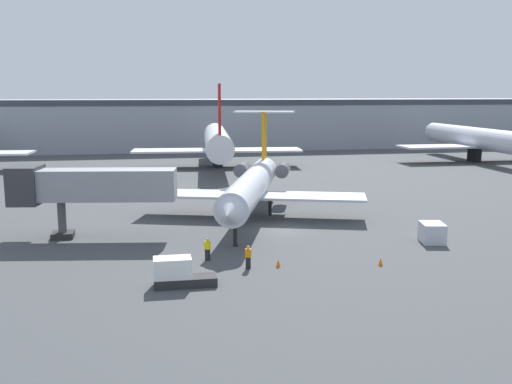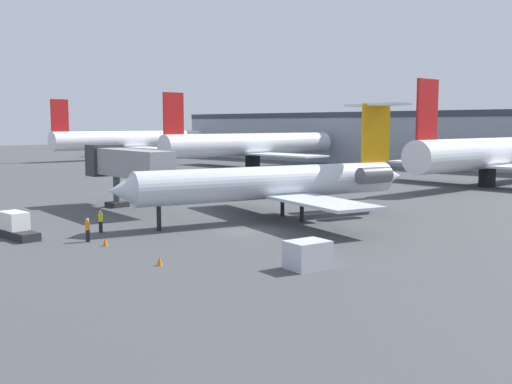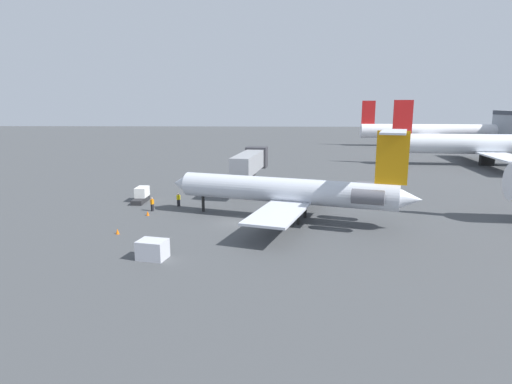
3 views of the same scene
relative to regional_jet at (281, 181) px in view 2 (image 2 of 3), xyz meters
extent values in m
cube|color=#424447|center=(1.41, -6.12, -3.43)|extent=(400.00, 400.00, 0.10)
cylinder|color=silver|center=(-0.26, -0.81, -0.07)|extent=(10.11, 24.15, 2.80)
cone|color=silver|center=(-4.23, -13.23, -0.07)|extent=(3.20, 2.91, 2.66)
cone|color=silver|center=(3.74, 11.69, -0.07)|extent=(3.06, 3.20, 2.38)
cube|color=silver|center=(5.69, -1.67, -1.17)|extent=(11.04, 7.29, 0.24)
cube|color=silver|center=(-5.60, 1.94, -1.17)|extent=(11.04, 7.29, 0.24)
cylinder|color=#595960|center=(4.74, 7.28, 0.33)|extent=(2.40, 3.50, 1.50)
cylinder|color=#595960|center=(0.36, 8.68, 0.33)|extent=(2.40, 3.50, 1.50)
cube|color=orange|center=(3.16, 9.89, 4.06)|extent=(1.20, 3.12, 5.46)
cube|color=silver|center=(3.16, 9.89, 6.69)|extent=(7.21, 4.36, 0.20)
cylinder|color=black|center=(-3.37, -10.56, -2.43)|extent=(0.36, 0.36, 1.91)
cylinder|color=black|center=(1.87, 0.61, -2.43)|extent=(0.36, 0.36, 1.91)
cylinder|color=black|center=(-1.18, 1.58, -2.43)|extent=(0.36, 0.36, 1.91)
cube|color=gray|center=(-14.23, -5.57, 1.19)|extent=(13.16, 4.54, 2.60)
cube|color=#333338|center=(-20.22, -4.65, 1.19)|extent=(2.86, 3.53, 3.20)
cylinder|color=#4C4C51|center=(-17.42, -5.08, -1.75)|extent=(0.70, 0.70, 3.27)
cube|color=#262626|center=(-17.42, -5.08, -3.13)|extent=(1.80, 1.80, 0.50)
cube|color=black|center=(-3.41, -16.79, -2.96)|extent=(0.39, 0.34, 0.85)
cube|color=orange|center=(-3.41, -16.79, -2.23)|extent=(0.47, 0.39, 0.60)
sphere|color=tan|center=(-3.41, -16.79, -1.81)|extent=(0.24, 0.24, 0.24)
cube|color=black|center=(-5.98, -14.13, -2.96)|extent=(0.40, 0.39, 0.85)
cube|color=yellow|center=(-5.98, -14.13, -2.23)|extent=(0.47, 0.46, 0.60)
sphere|color=tan|center=(-5.98, -14.13, -1.81)|extent=(0.24, 0.24, 0.24)
cube|color=#262628|center=(-7.99, -19.63, -3.08)|extent=(4.01, 1.42, 0.60)
cube|color=white|center=(-8.79, -19.62, -2.13)|extent=(2.41, 1.41, 1.30)
cube|color=silver|center=(12.83, -12.31, -2.57)|extent=(2.27, 2.67, 1.62)
cone|color=orange|center=(-1.23, -16.76, -3.11)|extent=(0.36, 0.36, 0.55)
cone|color=orange|center=(6.07, -17.74, -3.11)|extent=(0.36, 0.36, 0.55)
cylinder|color=white|center=(-86.90, 45.33, 1.16)|extent=(6.86, 40.11, 4.28)
cube|color=red|center=(-88.06, 27.41, 6.80)|extent=(0.56, 4.01, 7.00)
cube|color=white|center=(-86.90, 45.33, -0.58)|extent=(33.85, 8.16, 0.30)
cube|color=black|center=(-86.90, 45.33, -2.18)|extent=(1.20, 2.80, 2.40)
cylinder|color=silver|center=(-44.82, 43.18, 1.10)|extent=(7.50, 39.74, 4.17)
cube|color=red|center=(-46.32, 25.48, 6.69)|extent=(0.64, 4.01, 7.00)
cube|color=silver|center=(-44.82, 43.18, -0.58)|extent=(33.59, 8.79, 0.30)
cube|color=black|center=(-44.82, 43.18, -2.18)|extent=(1.20, 2.80, 2.40)
cylinder|color=white|center=(1.35, 40.28, 1.05)|extent=(7.16, 33.41, 4.07)
cube|color=red|center=(-0.01, 25.76, 6.58)|extent=(0.67, 4.01, 7.00)
cube|color=white|center=(1.35, 40.28, -0.58)|extent=(28.31, 8.58, 0.30)
cube|color=black|center=(1.35, 40.28, -2.18)|extent=(1.20, 2.80, 2.40)
camera|label=1|loc=(-10.16, -55.54, 8.82)|focal=40.79mm
camera|label=2|loc=(34.06, -38.98, 4.88)|focal=42.28mm
camera|label=3|loc=(46.84, -2.40, 9.46)|focal=30.13mm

